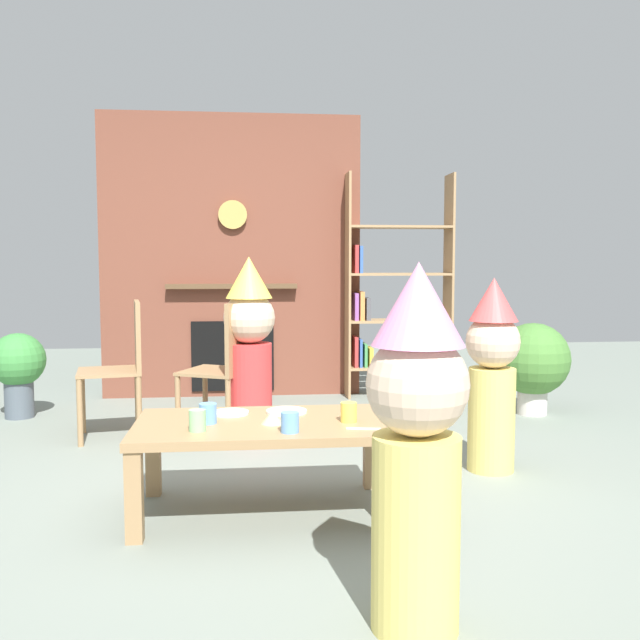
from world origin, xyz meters
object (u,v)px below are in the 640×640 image
at_px(dining_chair_left, 124,360).
at_px(potted_plant_tall, 533,361).
at_px(paper_cup_far_left, 349,412).
at_px(child_with_cone_hat, 417,439).
at_px(paper_plate_rear, 287,411).
at_px(potted_plant_short, 18,366).
at_px(bookshelf, 390,297).
at_px(paper_cup_near_right, 208,413).
at_px(coffee_table, 265,434).
at_px(paper_cup_near_left, 197,420).
at_px(birthday_cake_slice, 272,417).
at_px(dining_chair_middle, 228,361).
at_px(paper_cup_center, 290,422).
at_px(child_in_pink, 492,369).
at_px(paper_plate_front, 230,413).
at_px(child_by_the_chairs, 249,345).

height_order(dining_chair_left, potted_plant_tall, dining_chair_left).
relative_size(paper_cup_far_left, child_with_cone_hat, 0.08).
xyz_separation_m(paper_plate_rear, potted_plant_short, (-1.88, 1.97, -0.05)).
height_order(bookshelf, paper_cup_near_right, bookshelf).
relative_size(coffee_table, potted_plant_short, 1.87).
xyz_separation_m(paper_cup_near_left, birthday_cake_slice, (0.33, 0.11, -0.02)).
relative_size(paper_cup_near_right, child_with_cone_hat, 0.08).
distance_m(coffee_table, child_with_cone_hat, 1.19).
bearing_deg(dining_chair_middle, paper_plate_rear, 130.10).
distance_m(paper_cup_far_left, dining_chair_left, 2.00).
distance_m(dining_chair_middle, potted_plant_short, 1.76).
height_order(paper_cup_center, birthday_cake_slice, paper_cup_center).
bearing_deg(paper_cup_near_right, coffee_table, 3.47).
bearing_deg(coffee_table, paper_cup_far_left, -7.48).
xyz_separation_m(child_in_pink, dining_chair_middle, (-1.47, 0.84, -0.06)).
bearing_deg(paper_plate_front, potted_plant_tall, 37.19).
relative_size(paper_plate_rear, birthday_cake_slice, 1.98).
distance_m(paper_plate_rear, child_in_pink, 1.21).
xyz_separation_m(paper_cup_near_right, paper_cup_far_left, (0.64, -0.03, -0.00)).
xyz_separation_m(bookshelf, birthday_cake_slice, (-1.10, -2.75, -0.40)).
xyz_separation_m(paper_cup_near_left, paper_cup_far_left, (0.68, 0.11, -0.00)).
distance_m(paper_cup_far_left, child_by_the_chairs, 1.42).
height_order(child_by_the_chairs, dining_chair_left, child_by_the_chairs).
bearing_deg(birthday_cake_slice, potted_plant_tall, 43.19).
bearing_deg(paper_plate_front, paper_cup_far_left, -22.08).
xyz_separation_m(birthday_cake_slice, dining_chair_middle, (-0.24, 1.42, 0.05)).
height_order(paper_cup_far_left, dining_chair_left, dining_chair_left).
height_order(paper_cup_center, potted_plant_tall, potted_plant_tall).
distance_m(birthday_cake_slice, child_with_cone_hat, 1.11).
bearing_deg(paper_plate_rear, paper_cup_far_left, -39.51).
distance_m(paper_cup_near_left, birthday_cake_slice, 0.34).
relative_size(bookshelf, paper_plate_front, 10.79).
bearing_deg(paper_plate_rear, birthday_cake_slice, -108.99).
bearing_deg(paper_cup_far_left, potted_plant_short, 134.47).
height_order(paper_cup_far_left, potted_plant_short, potted_plant_short).
bearing_deg(child_in_pink, dining_chair_left, -46.55).
xyz_separation_m(child_in_pink, potted_plant_short, (-3.04, 1.62, -0.18)).
xyz_separation_m(paper_plate_front, child_by_the_chairs, (0.10, 1.12, 0.19)).
relative_size(paper_cup_near_left, child_in_pink, 0.09).
relative_size(coffee_table, child_with_cone_hat, 1.02).
bearing_deg(birthday_cake_slice, child_by_the_chairs, 94.19).
relative_size(bookshelf, child_in_pink, 1.77).
height_order(birthday_cake_slice, child_in_pink, child_in_pink).
xyz_separation_m(paper_plate_front, dining_chair_middle, (-0.04, 1.20, 0.08)).
bearing_deg(birthday_cake_slice, dining_chair_middle, 99.48).
bearing_deg(paper_cup_far_left, dining_chair_left, 129.62).
height_order(child_in_pink, child_by_the_chairs, child_by_the_chairs).
bearing_deg(child_by_the_chairs, paper_cup_center, 3.47).
bearing_deg(paper_cup_far_left, bookshelf, 74.64).
height_order(paper_cup_center, paper_cup_far_left, paper_cup_far_left).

